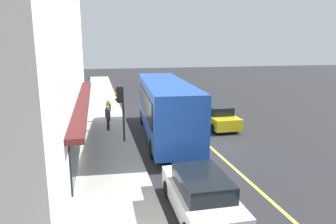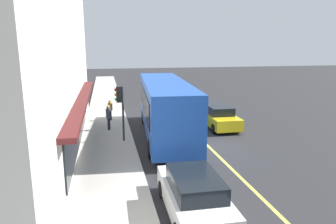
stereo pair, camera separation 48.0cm
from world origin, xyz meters
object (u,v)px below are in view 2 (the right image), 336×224
at_px(traffic_light, 120,101).
at_px(car_white, 194,195).
at_px(pedestrian_at_corner, 110,108).
at_px(pedestrian_waiting, 108,115).
at_px(car_yellow, 219,117).
at_px(bus, 165,106).

bearing_deg(traffic_light, car_white, -166.76).
bearing_deg(traffic_light, pedestrian_at_corner, 5.43).
height_order(pedestrian_waiting, pedestrian_at_corner, pedestrian_waiting).
height_order(car_white, car_yellow, same).
xyz_separation_m(traffic_light, car_white, (-8.38, -1.97, -1.79)).
relative_size(traffic_light, pedestrian_at_corner, 2.08).
bearing_deg(pedestrian_waiting, pedestrian_at_corner, -3.47).
bearing_deg(bus, traffic_light, 104.57).
distance_m(bus, car_yellow, 4.57).
relative_size(pedestrian_waiting, pedestrian_at_corner, 1.07).
height_order(traffic_light, car_white, traffic_light).
height_order(car_white, pedestrian_at_corner, pedestrian_at_corner).
bearing_deg(traffic_light, pedestrian_waiting, 14.25).
xyz_separation_m(bus, traffic_light, (-0.72, 2.76, 0.55)).
bearing_deg(bus, car_white, 175.06).
bearing_deg(pedestrian_at_corner, pedestrian_waiting, 176.53).
distance_m(traffic_light, pedestrian_at_corner, 5.46).
distance_m(traffic_light, car_white, 8.79).
bearing_deg(bus, pedestrian_waiting, 61.28).
height_order(bus, car_yellow, bus).
relative_size(car_white, pedestrian_waiting, 2.63).
bearing_deg(traffic_light, car_yellow, -71.77).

